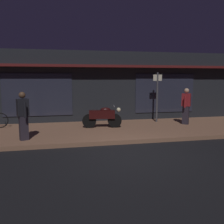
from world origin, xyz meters
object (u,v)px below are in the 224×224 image
object	(u,v)px
person_photographer	(23,115)
person_bystander	(186,105)
sign_post	(157,94)
motorcycle	(103,116)

from	to	relation	value
person_photographer	person_bystander	xyz separation A→B (m)	(6.93, 1.55, 0.00)
person_bystander	sign_post	xyz separation A→B (m)	(-1.07, 0.88, 0.48)
sign_post	motorcycle	bearing A→B (deg)	-162.78
person_bystander	sign_post	bearing A→B (deg)	140.76
motorcycle	sign_post	xyz separation A→B (m)	(2.83, 0.88, 0.86)
person_photographer	sign_post	xyz separation A→B (m)	(5.86, 2.42, 0.48)
motorcycle	person_photographer	bearing A→B (deg)	-152.95
motorcycle	person_bystander	distance (m)	3.92
sign_post	person_photographer	bearing A→B (deg)	-157.53
person_photographer	sign_post	distance (m)	6.35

